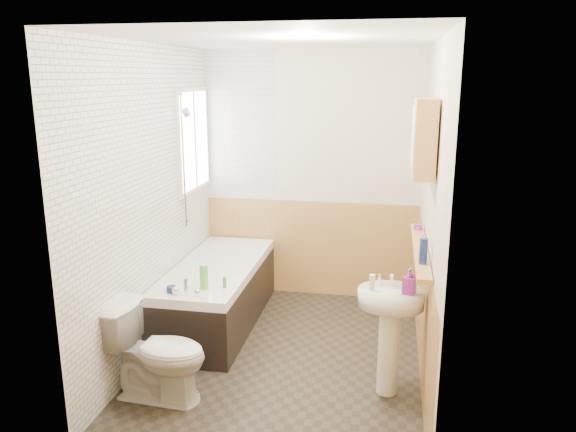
% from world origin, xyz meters
% --- Properties ---
extents(floor, '(2.80, 2.80, 0.00)m').
position_xyz_m(floor, '(0.00, 0.00, 0.00)').
color(floor, black).
rests_on(floor, ground).
extents(ceiling, '(2.80, 2.80, 0.00)m').
position_xyz_m(ceiling, '(0.00, 0.00, 2.50)').
color(ceiling, white).
rests_on(ceiling, ground).
extents(wall_back, '(2.20, 0.02, 2.50)m').
position_xyz_m(wall_back, '(0.00, 1.41, 1.25)').
color(wall_back, beige).
rests_on(wall_back, ground).
extents(wall_front, '(2.20, 0.02, 2.50)m').
position_xyz_m(wall_front, '(0.00, -1.41, 1.25)').
color(wall_front, beige).
rests_on(wall_front, ground).
extents(wall_left, '(0.02, 2.80, 2.50)m').
position_xyz_m(wall_left, '(-1.11, 0.00, 1.25)').
color(wall_left, beige).
rests_on(wall_left, ground).
extents(wall_right, '(0.02, 2.80, 2.50)m').
position_xyz_m(wall_right, '(1.11, 0.00, 1.25)').
color(wall_right, beige).
rests_on(wall_right, ground).
extents(wainscot_right, '(0.01, 2.80, 1.00)m').
position_xyz_m(wainscot_right, '(1.09, 0.00, 0.50)').
color(wainscot_right, tan).
rests_on(wainscot_right, wall_right).
extents(wainscot_front, '(2.20, 0.01, 1.00)m').
position_xyz_m(wainscot_front, '(0.00, -1.39, 0.50)').
color(wainscot_front, tan).
rests_on(wainscot_front, wall_front).
extents(wainscot_back, '(2.20, 0.01, 1.00)m').
position_xyz_m(wainscot_back, '(0.00, 1.39, 0.50)').
color(wainscot_back, tan).
rests_on(wainscot_back, wall_back).
extents(tile_cladding_left, '(0.01, 2.80, 2.50)m').
position_xyz_m(tile_cladding_left, '(-1.09, 0.00, 1.25)').
color(tile_cladding_left, white).
rests_on(tile_cladding_left, wall_left).
extents(tile_return_back, '(0.75, 0.01, 1.50)m').
position_xyz_m(tile_return_back, '(-0.73, 1.39, 1.75)').
color(tile_return_back, white).
rests_on(tile_return_back, wall_back).
extents(window, '(0.03, 0.79, 0.99)m').
position_xyz_m(window, '(-1.06, 0.95, 1.65)').
color(window, white).
rests_on(window, wall_left).
extents(bathtub, '(0.70, 1.73, 0.72)m').
position_xyz_m(bathtub, '(-0.73, 0.50, 0.30)').
color(bathtub, black).
rests_on(bathtub, floor).
extents(shower_riser, '(0.11, 0.08, 1.25)m').
position_xyz_m(shower_riser, '(-1.04, 0.61, 1.62)').
color(shower_riser, silver).
rests_on(shower_riser, wall_left).
extents(toilet, '(0.74, 0.45, 0.70)m').
position_xyz_m(toilet, '(-0.76, -0.78, 0.35)').
color(toilet, white).
rests_on(toilet, floor).
extents(sink, '(0.47, 0.38, 0.90)m').
position_xyz_m(sink, '(0.84, -0.41, 0.57)').
color(sink, white).
rests_on(sink, floor).
extents(pine_shelf, '(0.10, 1.38, 0.03)m').
position_xyz_m(pine_shelf, '(1.04, -0.06, 0.99)').
color(pine_shelf, tan).
rests_on(pine_shelf, wall_right).
extents(medicine_cabinet, '(0.15, 0.59, 0.53)m').
position_xyz_m(medicine_cabinet, '(1.01, -0.17, 1.84)').
color(medicine_cabinet, tan).
rests_on(medicine_cabinet, wall_right).
extents(foam_can, '(0.07, 0.07, 0.18)m').
position_xyz_m(foam_can, '(1.04, -0.43, 1.10)').
color(foam_can, navy).
rests_on(foam_can, pine_shelf).
extents(green_bottle, '(0.05, 0.05, 0.19)m').
position_xyz_m(green_bottle, '(1.04, -0.34, 1.10)').
color(green_bottle, purple).
rests_on(green_bottle, pine_shelf).
extents(black_jar, '(0.08, 0.08, 0.04)m').
position_xyz_m(black_jar, '(1.04, 0.45, 1.03)').
color(black_jar, purple).
rests_on(black_jar, pine_shelf).
extents(soap_bottle, '(0.13, 0.20, 0.08)m').
position_xyz_m(soap_bottle, '(0.96, -0.47, 0.84)').
color(soap_bottle, purple).
rests_on(soap_bottle, sink).
extents(clear_bottle, '(0.04, 0.04, 0.11)m').
position_xyz_m(clear_bottle, '(0.71, -0.45, 0.85)').
color(clear_bottle, silver).
rests_on(clear_bottle, sink).
extents(blue_gel, '(0.07, 0.06, 0.21)m').
position_xyz_m(blue_gel, '(-0.64, -0.12, 0.68)').
color(blue_gel, '#59C647').
rests_on(blue_gel, bathtub).
extents(cream_jar, '(0.09, 0.09, 0.05)m').
position_xyz_m(cream_jar, '(-0.87, -0.22, 0.60)').
color(cream_jar, navy).
rests_on(cream_jar, bathtub).
extents(orange_bottle, '(0.04, 0.04, 0.09)m').
position_xyz_m(orange_bottle, '(-0.48, -0.05, 0.62)').
color(orange_bottle, '#388447').
rests_on(orange_bottle, bathtub).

